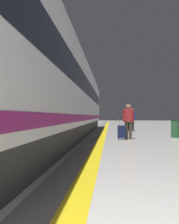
# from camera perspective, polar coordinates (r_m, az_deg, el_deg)

# --- Properties ---
(safety_line_strip) EXTENTS (0.36, 80.00, 0.01)m
(safety_line_strip) POSITION_cam_1_polar(r_m,az_deg,el_deg) (10.53, 2.78, -6.82)
(safety_line_strip) COLOR yellow
(safety_line_strip) RESTS_ON ground
(tactile_edge_band) EXTENTS (0.66, 80.00, 0.01)m
(tactile_edge_band) POSITION_cam_1_polar(r_m,az_deg,el_deg) (10.55, 0.86, -6.82)
(tactile_edge_band) COLOR slate
(tactile_edge_band) RESTS_ON ground
(high_speed_train) EXTENTS (2.94, 35.18, 4.97)m
(high_speed_train) POSITION_cam_1_polar(r_m,az_deg,el_deg) (7.65, -14.88, 9.85)
(high_speed_train) COLOR #38383D
(high_speed_train) RESTS_ON ground
(passenger_near) EXTENTS (0.53, 0.22, 1.68)m
(passenger_near) POSITION_cam_1_polar(r_m,az_deg,el_deg) (11.03, 9.44, -1.48)
(passenger_near) COLOR brown
(passenger_near) RESTS_ON ground
(suitcase_near) EXTENTS (0.39, 0.25, 1.03)m
(suitcase_near) POSITION_cam_1_polar(r_m,az_deg,el_deg) (10.87, 7.82, -4.81)
(suitcase_near) COLOR #19234C
(suitcase_near) RESTS_ON ground
(passenger_mid) EXTENTS (0.54, 0.35, 1.72)m
(passenger_mid) POSITION_cam_1_polar(r_m,az_deg,el_deg) (16.91, 10.23, -1.18)
(passenger_mid) COLOR #383842
(passenger_mid) RESTS_ON ground
(suitcase_mid) EXTENTS (0.40, 0.28, 1.05)m
(suitcase_mid) POSITION_cam_1_polar(r_m,az_deg,el_deg) (16.60, 9.23, -3.46)
(suitcase_mid) COLOR black
(suitcase_mid) RESTS_ON ground
(waste_bin) EXTENTS (0.46, 0.46, 0.91)m
(waste_bin) POSITION_cam_1_polar(r_m,az_deg,el_deg) (12.45, 20.19, -3.77)
(waste_bin) COLOR #2D6638
(waste_bin) RESTS_ON ground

